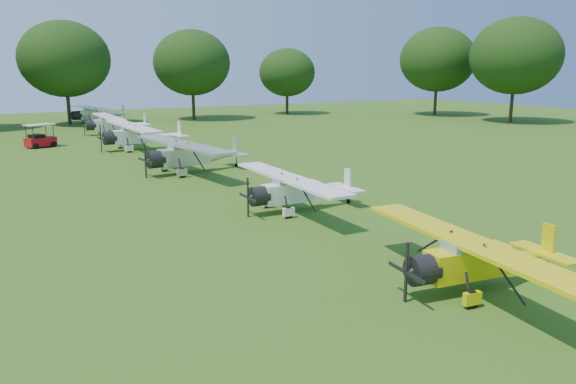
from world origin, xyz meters
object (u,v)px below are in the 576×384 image
Objects in this scene: aircraft_6 at (114,123)px; aircraft_7 at (97,113)px; aircraft_4 at (191,153)px; aircraft_3 at (299,188)px; golf_cart at (40,140)px; aircraft_5 at (140,134)px; aircraft_2 at (480,256)px.

aircraft_7 is at bearing 87.21° from aircraft_6.
aircraft_4 is 25.82m from aircraft_6.
aircraft_4 is at bearing 96.10° from aircraft_3.
golf_cart is (-9.12, -20.61, -0.66)m from aircraft_7.
aircraft_6 is at bearing 16.90° from golf_cart.
aircraft_2 is at bearing -90.37° from aircraft_5.
aircraft_6 is (-0.54, 38.58, 0.13)m from aircraft_3.
aircraft_5 reaches higher than aircraft_4.
aircraft_6 is (-0.38, 50.48, 0.14)m from aircraft_2.
aircraft_2 is 0.90× the size of aircraft_6.
aircraft_5 reaches higher than aircraft_6.
aircraft_3 is 3.49× the size of golf_cart.
aircraft_3 is 38.59m from aircraft_6.
aircraft_7 reaches higher than aircraft_2.
aircraft_3 is at bearing -97.91° from golf_cart.
aircraft_5 is at bearing -92.11° from aircraft_6.
golf_cart is (-7.68, 5.82, -0.68)m from aircraft_5.
aircraft_6 is (0.62, 12.92, -0.11)m from aircraft_5.
aircraft_5 reaches higher than aircraft_3.
aircraft_5 is at bearing -60.76° from golf_cart.
aircraft_5 is (-1.00, 37.57, 0.25)m from aircraft_2.
aircraft_4 reaches higher than aircraft_6.
aircraft_6 reaches higher than golf_cart.
aircraft_2 is at bearing -95.27° from aircraft_4.
aircraft_2 is 1.00× the size of aircraft_3.
aircraft_4 is at bearing -91.59° from aircraft_5.
golf_cart is at bearing 108.37° from aircraft_2.
aircraft_7 reaches higher than golf_cart.
aircraft_5 reaches higher than golf_cart.
aircraft_6 reaches higher than aircraft_3.
aircraft_4 is at bearing -101.99° from aircraft_7.
aircraft_4 is 1.07× the size of aircraft_6.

